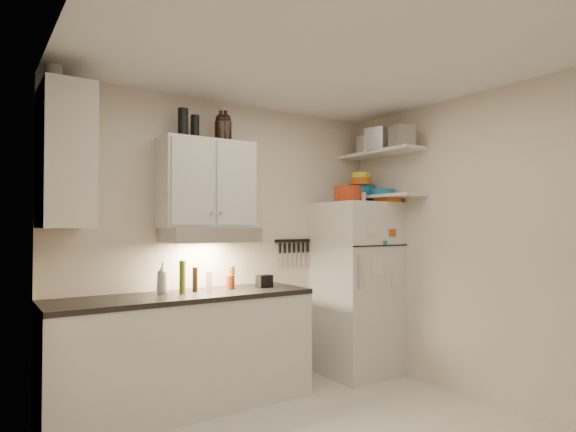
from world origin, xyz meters
TOP-DOWN VIEW (x-y plane):
  - ceiling at (0.00, 0.00)m, footprint 3.20×3.00m
  - back_wall at (0.00, 1.51)m, footprint 3.20×0.02m
  - left_wall at (-1.61, 0.00)m, footprint 0.02×3.00m
  - right_wall at (1.61, 0.00)m, footprint 0.02×3.00m
  - base_cabinet at (-0.55, 1.20)m, footprint 2.10×0.60m
  - countertop at (-0.55, 1.20)m, footprint 2.10×0.62m
  - upper_cabinet at (-0.30, 1.33)m, footprint 0.80×0.33m
  - side_cabinet at (-1.44, 1.20)m, footprint 0.33×0.55m
  - range_hood at (-0.30, 1.27)m, footprint 0.76×0.46m
  - fridge at (1.25, 1.16)m, footprint 0.70×0.68m
  - shelf_hi at (1.45, 1.02)m, footprint 0.30×0.95m
  - shelf_lo at (1.45, 1.02)m, footprint 0.30×0.95m
  - knife_strip at (0.70, 1.49)m, footprint 0.42×0.02m
  - dutch_oven at (1.08, 1.09)m, footprint 0.31×0.31m
  - book_stack at (1.44, 0.92)m, footprint 0.18×0.22m
  - spice_jar at (1.23, 1.04)m, footprint 0.07×0.07m
  - stock_pot at (1.49, 1.25)m, footprint 0.32×0.32m
  - tin_a at (1.38, 0.99)m, footprint 0.28×0.26m
  - tin_b at (1.38, 0.67)m, footprint 0.23×0.23m
  - bowl_teal at (1.40, 1.26)m, footprint 0.29×0.29m
  - bowl_orange at (1.35, 1.21)m, footprint 0.23×0.23m
  - bowl_yellow at (1.35, 1.21)m, footprint 0.18×0.18m
  - plates at (1.44, 0.98)m, footprint 0.29×0.29m
  - growler_a at (-0.18, 1.31)m, footprint 0.14×0.14m
  - growler_b at (-0.14, 1.30)m, footprint 0.14×0.14m
  - thermos_a at (-0.39, 1.37)m, footprint 0.08×0.08m
  - thermos_b at (-0.52, 1.32)m, footprint 0.09×0.09m
  - side_jar at (-1.51, 1.25)m, footprint 0.15×0.15m
  - soap_bottle at (-0.69, 1.32)m, footprint 0.13×0.13m
  - pepper_mill at (-0.09, 1.27)m, footprint 0.06×0.06m
  - oil_bottle at (-0.56, 1.21)m, footprint 0.06×0.06m
  - vinegar_bottle at (-0.43, 1.27)m, footprint 0.06×0.06m
  - clear_bottle at (-0.30, 1.28)m, footprint 0.06×0.06m
  - red_jar at (-0.12, 1.24)m, footprint 0.06×0.06m
  - caddy at (0.20, 1.20)m, footprint 0.13×0.10m

SIDE VIEW (x-z plane):
  - base_cabinet at x=-0.55m, z-range 0.00..0.88m
  - fridge at x=1.25m, z-range 0.00..1.70m
  - countertop at x=-0.55m, z-range 0.88..0.92m
  - caddy at x=0.20m, z-range 0.92..1.03m
  - red_jar at x=-0.12m, z-range 0.92..1.04m
  - clear_bottle at x=-0.30m, z-range 0.92..1.08m
  - pepper_mill at x=-0.09m, z-range 0.92..1.11m
  - vinegar_bottle at x=-0.43m, z-range 0.92..1.12m
  - oil_bottle at x=-0.56m, z-range 0.92..1.19m
  - soap_bottle at x=-0.69m, z-range 0.92..1.20m
  - back_wall at x=0.00m, z-range 0.00..2.60m
  - left_wall at x=-1.61m, z-range 0.00..2.60m
  - right_wall at x=1.61m, z-range 0.00..2.60m
  - knife_strip at x=0.70m, z-range 1.31..1.33m
  - range_hood at x=-0.30m, z-range 1.33..1.45m
  - book_stack at x=1.44m, z-range 1.70..1.77m
  - spice_jar at x=1.23m, z-range 1.70..1.79m
  - shelf_lo at x=1.45m, z-range 1.75..1.77m
  - dutch_oven at x=1.08m, z-range 1.70..1.85m
  - plates at x=1.44m, z-range 1.77..1.83m
  - upper_cabinet at x=-0.30m, z-range 1.45..2.20m
  - bowl_teal at x=1.40m, z-range 1.77..1.89m
  - bowl_orange at x=1.35m, z-range 1.89..1.96m
  - side_cabinet at x=-1.44m, z-range 1.45..2.45m
  - bowl_yellow at x=1.35m, z-range 1.96..2.01m
  - shelf_hi at x=1.45m, z-range 2.19..2.22m
  - thermos_a at x=-0.39m, z-range 2.20..2.41m
  - stock_pot at x=1.49m, z-range 2.21..2.40m
  - tin_b at x=1.38m, z-range 2.21..2.40m
  - thermos_b at x=-0.52m, z-range 2.20..2.45m
  - tin_a at x=1.38m, z-range 2.21..2.43m
  - growler_a at x=-0.18m, z-range 2.20..2.45m
  - growler_b at x=-0.14m, z-range 2.20..2.45m
  - side_jar at x=-1.51m, z-range 2.45..2.61m
  - ceiling at x=0.00m, z-range 2.60..2.62m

